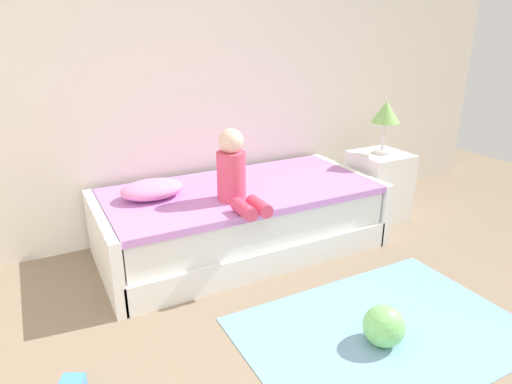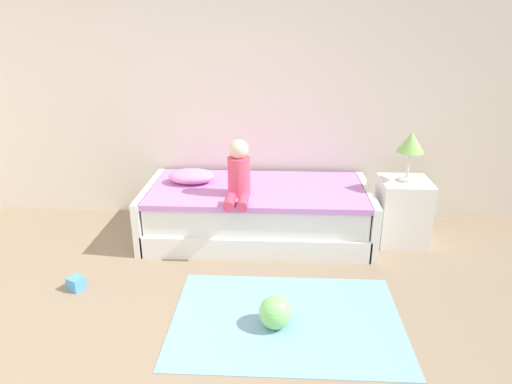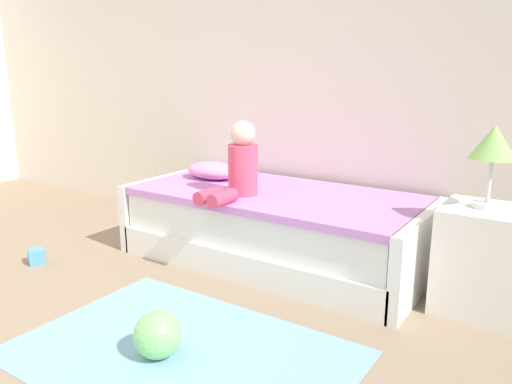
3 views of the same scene
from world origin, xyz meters
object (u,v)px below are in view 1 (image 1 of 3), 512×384
Objects in this scene: nightstand at (378,186)px; table_lamp at (386,114)px; child_figure at (234,173)px; bed at (241,219)px; toy_ball at (384,326)px; pillow at (152,189)px.

nightstand is 1.33× the size of table_lamp.
table_lamp is 1.53m from child_figure.
child_figure is at bearing -172.33° from nightstand.
bed is 1.52m from table_lamp.
child_figure is at bearing 106.61° from toy_ball.
child_figure is at bearing -172.33° from table_lamp.
pillow is at bearing 176.37° from table_lamp.
child_figure reaches higher than pillow.
nightstand is 0.64m from table_lamp.
bed is 1.35m from nightstand.
nightstand is (1.35, -0.03, 0.05)m from bed.
bed is at bearing 97.81° from toy_ball.
pillow reaches higher than nightstand.
pillow is at bearing 176.37° from nightstand.
nightstand reaches higher than bed.
table_lamp is 0.88× the size of child_figure.
bed is 9.25× the size of toy_ball.
bed is at bearing 56.11° from child_figure.
nightstand is 1.18× the size of child_figure.
bed is 0.53m from child_figure.
toy_ball is (0.34, -1.15, -0.59)m from child_figure.
toy_ball is at bearing -130.72° from nightstand.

